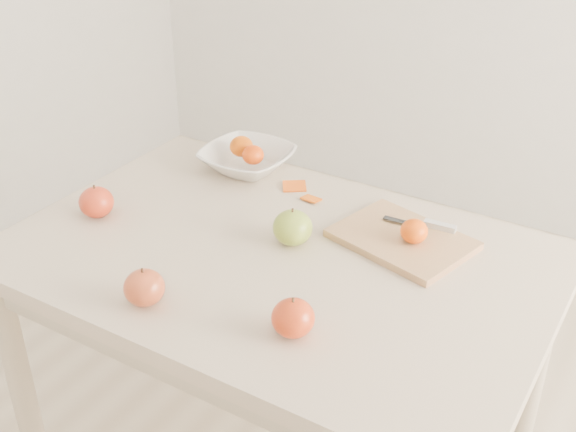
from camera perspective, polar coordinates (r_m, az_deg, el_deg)
The scene contains 13 objects.
table at distance 1.67m, azimuth -0.90°, elevation -5.78°, with size 1.20×0.80×0.75m.
cutting_board at distance 1.66m, azimuth 9.01°, elevation -1.84°, with size 0.29×0.21×0.02m, color tan.
board_tangerine at distance 1.63m, azimuth 9.93°, elevation -1.19°, with size 0.06×0.06×0.05m, color #E34F08.
fruit_bowl at distance 1.97m, azimuth -3.24°, elevation 4.47°, with size 0.24×0.24×0.06m, color white.
bowl_tangerine_near at distance 1.98m, azimuth -3.71°, elevation 5.52°, with size 0.06×0.06×0.06m, color #C95607.
bowl_tangerine_far at distance 1.93m, azimuth -2.78°, elevation 4.85°, with size 0.06×0.06×0.05m, color #E14007.
orange_peel_a at distance 1.88m, azimuth 0.51°, elevation 2.25°, with size 0.06×0.04×0.00m, color #D2500E.
orange_peel_b at distance 1.82m, azimuth 1.84°, elevation 1.31°, with size 0.04×0.04×0.00m, color orange.
paring_knife at distance 1.70m, azimuth 11.43°, elevation -0.73°, with size 0.17×0.05×0.01m.
apple_green at distance 1.63m, azimuth 0.36°, elevation -0.92°, with size 0.09×0.09×0.08m, color olive.
apple_red_e at distance 1.36m, azimuth 0.40°, elevation -8.05°, with size 0.08×0.08×0.07m, color #9F1313.
apple_red_c at distance 1.46m, azimuth -11.29°, elevation -5.57°, with size 0.08×0.08×0.07m, color maroon.
apple_red_b at distance 1.80m, azimuth -14.90°, elevation 1.07°, with size 0.08×0.08×0.08m, color #A3190C.
Camera 1 is at (0.73, -1.15, 1.62)m, focal length 45.00 mm.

